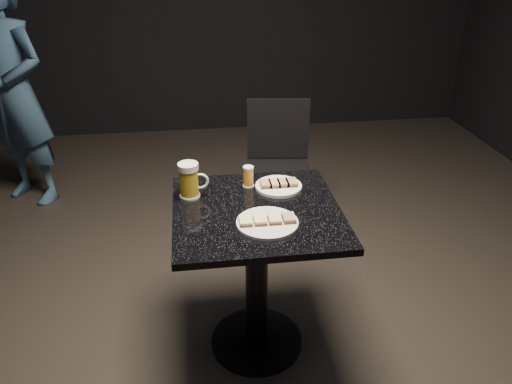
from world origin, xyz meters
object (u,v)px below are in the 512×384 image
Objects in this scene: patron at (14,93)px; table at (257,257)px; plate_small at (279,186)px; chair at (278,161)px; beer_tumbler at (248,177)px; plate_large at (267,223)px; beer_mug at (190,180)px.

patron reaches higher than table.
plate_small is 0.89m from chair.
beer_tumbler is 0.91m from chair.
plate_large is at bearing -84.51° from beer_tumbler.
plate_large is at bearing -20.36° from patron.
plate_small is 0.28× the size of table.
patron is 2.13× the size of table.
chair is (0.55, 0.87, -0.33)m from beer_mug.
patron is 1.88m from chair.
plate_large is at bearing -79.25° from table.
chair is at bearing 70.39° from beer_tumbler.
patron reaches higher than beer_tumbler.
beer_tumbler is at bearing 92.26° from table.
beer_tumbler is at bearing -15.23° from patron.
table is 7.65× the size of beer_tumbler.
patron reaches higher than plate_small.
patron is at bearing 126.40° from beer_mug.
beer_mug is 0.18× the size of chair.
plate_small is 0.33m from table.
table is at bearing -124.93° from plate_small.
plate_small is at bearing 55.07° from table.
plate_small is 0.24× the size of chair.
chair is (0.28, 1.02, -0.01)m from table.
table is 0.45m from beer_mug.
plate_small is at bearing 4.30° from beer_mug.
plate_small reaches higher than table.
chair reaches higher than plate_large.
beer_mug is at bearing -175.70° from plate_small.
beer_tumbler is at bearing 165.60° from plate_small.
patron reaches higher than chair.
plate_large is 0.33× the size of table.
plate_large is 0.29× the size of chair.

